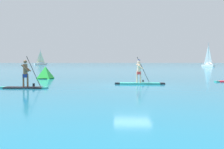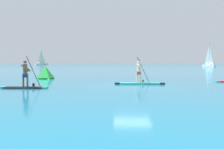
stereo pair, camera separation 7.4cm
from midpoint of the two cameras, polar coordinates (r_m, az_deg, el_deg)
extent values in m
plane|color=#196B8C|center=(16.76, 4.83, -2.59)|extent=(440.00, 440.00, 0.00)
cube|color=black|center=(16.09, -19.59, -2.84)|extent=(2.37, 0.74, 0.09)
cube|color=teal|center=(15.63, -15.12, -2.94)|extent=(0.31, 0.46, 0.09)
cube|color=teal|center=(16.64, -23.79, -2.74)|extent=(0.31, 0.39, 0.09)
cylinder|color=brown|center=(15.96, -18.79, -1.33)|extent=(0.11, 0.11, 0.77)
cylinder|color=brown|center=(16.06, -19.65, -1.31)|extent=(0.11, 0.11, 0.77)
cube|color=navy|center=(15.99, -19.24, -0.26)|extent=(0.27, 0.23, 0.22)
cylinder|color=brown|center=(15.97, -19.27, 1.19)|extent=(0.26, 0.26, 0.63)
sphere|color=brown|center=(15.97, -19.30, 2.80)|extent=(0.21, 0.21, 0.21)
cylinder|color=brown|center=(16.09, -18.90, 1.42)|extent=(0.49, 0.11, 0.46)
cylinder|color=brown|center=(15.81, -19.31, 1.39)|extent=(0.49, 0.11, 0.46)
cylinder|color=black|center=(16.24, -17.56, 0.69)|extent=(0.88, 0.07, 1.90)
cube|color=black|center=(16.30, -17.51, -2.51)|extent=(0.09, 0.20, 0.32)
cube|color=teal|center=(17.91, 6.49, -2.06)|extent=(2.88, 0.76, 0.11)
cube|color=black|center=(18.10, 11.58, -2.05)|extent=(0.37, 0.49, 0.11)
cube|color=black|center=(17.86, 1.33, -2.06)|extent=(0.37, 0.42, 0.11)
cylinder|color=beige|center=(17.88, 6.69, -0.62)|extent=(0.11, 0.11, 0.79)
cylinder|color=beige|center=(17.86, 5.87, -0.62)|extent=(0.11, 0.11, 0.79)
cube|color=red|center=(17.85, 6.29, 0.36)|extent=(0.27, 0.23, 0.22)
cylinder|color=beige|center=(17.84, 6.30, 1.61)|extent=(0.26, 0.26, 0.60)
sphere|color=beige|center=(17.83, 6.30, 3.01)|extent=(0.21, 0.21, 0.21)
cylinder|color=navy|center=(17.83, 6.31, 3.31)|extent=(0.18, 0.18, 0.06)
cylinder|color=beige|center=(17.99, 6.42, 1.85)|extent=(0.53, 0.11, 0.41)
cylinder|color=beige|center=(17.69, 6.50, 1.83)|extent=(0.53, 0.11, 0.41)
cylinder|color=black|center=(18.31, 7.28, 1.15)|extent=(0.93, 0.06, 1.89)
cube|color=black|center=(18.36, 7.26, -1.71)|extent=(0.09, 0.20, 0.32)
cube|color=teal|center=(21.40, 23.18, -1.48)|extent=(0.33, 0.43, 0.09)
pyramid|color=green|center=(24.34, -14.96, 0.45)|extent=(1.82, 1.82, 1.16)
torus|color=#167226|center=(24.37, -14.94, -0.77)|extent=(1.56, 1.56, 0.12)
cube|color=white|center=(115.45, -15.94, 2.35)|extent=(5.30, 4.65, 0.79)
cylinder|color=#B2B2B7|center=(115.47, -15.97, 4.08)|extent=(0.12, 0.12, 6.18)
pyramid|color=beige|center=(115.46, -15.96, 3.95)|extent=(2.33, 1.28, 5.48)
cube|color=silver|center=(115.45, -15.95, 2.66)|extent=(2.19, 2.02, 0.47)
cube|color=white|center=(81.24, 21.45, 1.92)|extent=(3.02, 3.92, 0.60)
cylinder|color=#B2B2B7|center=(81.26, 21.50, 4.56)|extent=(0.12, 0.12, 6.87)
pyramid|color=white|center=(81.26, 21.50, 4.37)|extent=(1.43, 1.29, 6.16)
cube|color=silver|center=(81.23, 21.46, 2.26)|extent=(1.34, 1.58, 0.36)
camera|label=1|loc=(0.04, -89.89, 0.01)|focal=39.65mm
camera|label=2|loc=(0.04, 90.11, -0.01)|focal=39.65mm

